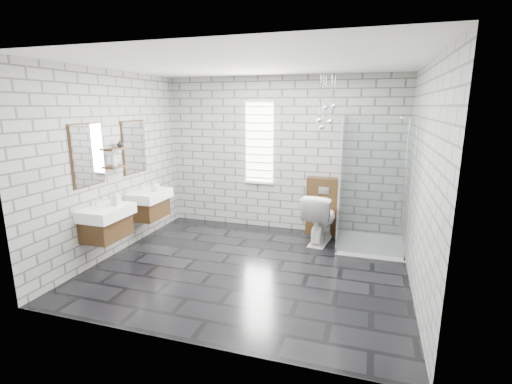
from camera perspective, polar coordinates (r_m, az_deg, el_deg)
The scene contains 20 objects.
floor at distance 5.28m, azimuth -1.06°, elevation -11.51°, with size 4.20×3.60×0.02m, color black.
ceiling at distance 4.83m, azimuth -1.20°, elevation 19.31°, with size 4.20×3.60×0.02m, color white.
wall_back at distance 6.59m, azimuth 3.91°, elevation 5.76°, with size 4.20×0.02×2.70m, color #9E9E99.
wall_front at distance 3.25m, azimuth -11.34°, elevation -2.08°, with size 4.20×0.02×2.70m, color #9E9E99.
wall_left at distance 5.89m, azimuth -21.04°, elevation 4.04°, with size 0.02×3.60×2.70m, color #9E9E99.
wall_right at distance 4.66m, azimuth 24.30°, elevation 1.59°, with size 0.02×3.60×2.70m, color #9E9E99.
vanity_left at distance 5.47m, azimuth -22.32°, elevation -3.07°, with size 0.47×0.70×1.57m.
vanity_right at distance 6.27m, azimuth -16.37°, elevation -0.65°, with size 0.47×0.70×1.57m.
shelf_lower at distance 5.80m, azimuth -20.70°, elevation 3.65°, with size 0.14×0.30×0.03m, color #402913.
shelf_upper at distance 5.77m, azimuth -20.91°, elevation 6.20°, with size 0.14×0.30×0.03m, color #402913.
window at distance 6.65m, azimuth 0.50°, elevation 7.58°, with size 0.56×0.05×1.48m.
cistern_panel at distance 6.51m, azimuth 10.42°, elevation -2.15°, with size 0.60×0.20×1.00m, color #402913.
flush_plate at distance 6.34m, azimuth 10.41°, elevation 0.23°, with size 0.18×0.01×0.12m, color silver.
shower_enclosure at distance 5.97m, azimuth 16.48°, elevation -3.84°, with size 1.00×1.00×2.03m.
pendant_cluster at distance 5.97m, azimuth 10.74°, elevation 11.44°, with size 0.29×0.20×0.88m.
toilet at distance 6.14m, azimuth 9.89°, elevation -3.94°, with size 0.46×0.81×0.82m, color white.
soap_bottle_a at distance 5.47m, azimuth -20.74°, elevation -0.75°, with size 0.10×0.10×0.22m, color #B2B2B2.
soap_bottle_b at distance 6.16m, azimuth -15.20°, elevation 0.95°, with size 0.14×0.14×0.18m, color #B2B2B2.
soap_bottle_c at distance 5.74m, azimuth -21.03°, elevation 4.81°, with size 0.09×0.09×0.22m, color #B2B2B2.
vase at distance 5.85m, azimuth -20.19°, elevation 6.98°, with size 0.10×0.10×0.10m, color #B2B2B2.
Camera 1 is at (1.53, -4.55, 2.18)m, focal length 26.00 mm.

